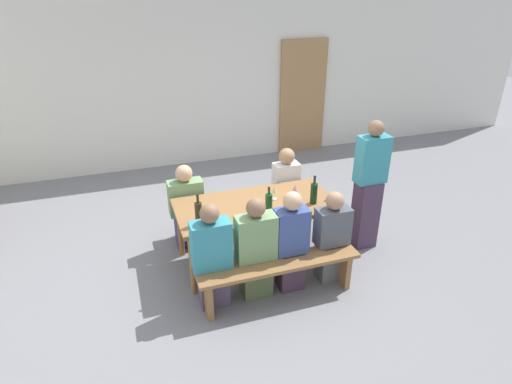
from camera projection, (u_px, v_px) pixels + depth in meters
ground_plane at (256, 259)px, 5.17m from camera, size 24.00×24.00×0.00m
back_wall at (193, 73)px, 7.36m from camera, size 14.00×0.20×3.20m
wooden_door at (303, 98)px, 8.07m from camera, size 0.90×0.06×2.10m
tasting_table at (256, 210)px, 4.88m from camera, size 1.81×0.88×0.75m
bench_near at (279, 270)px, 4.39m from camera, size 1.71×0.30×0.45m
bench_far at (238, 206)px, 5.65m from camera, size 1.71×0.30×0.45m
wine_bottle_0 at (314, 193)px, 4.81m from camera, size 0.08×0.08×0.34m
wine_bottle_1 at (269, 202)px, 4.65m from camera, size 0.08×0.08×0.29m
wine_bottle_2 at (199, 213)px, 4.38m from camera, size 0.08×0.08×0.34m
wine_glass_0 at (295, 188)px, 4.92m from camera, size 0.07×0.07×0.17m
wine_glass_1 at (274, 190)px, 4.90m from camera, size 0.06×0.06×0.17m
seated_guest_near_0 at (212, 259)px, 4.24m from camera, size 0.39×0.24×1.15m
seated_guest_near_1 at (256, 251)px, 4.38m from camera, size 0.41×0.24×1.14m
seated_guest_near_2 at (291, 243)px, 4.48m from camera, size 0.35×0.24×1.14m
seated_guest_near_3 at (331, 239)px, 4.64m from camera, size 0.37×0.24×1.07m
seated_guest_far_0 at (187, 209)px, 5.25m from camera, size 0.42×0.24×1.08m
seated_guest_far_1 at (286, 191)px, 5.61m from camera, size 0.33×0.24×1.14m
standing_host at (369, 188)px, 5.13m from camera, size 0.36×0.24×1.62m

